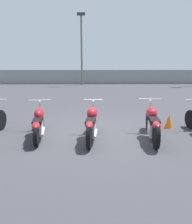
{
  "coord_description": "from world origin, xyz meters",
  "views": [
    {
      "loc": [
        -0.09,
        -6.27,
        2.08
      ],
      "look_at": [
        0.0,
        -0.05,
        0.65
      ],
      "focal_mm": 35.0,
      "sensor_mm": 36.0,
      "label": 1
    }
  ],
  "objects_px": {
    "light_pole_right": "(81,43)",
    "traffic_cone_far": "(169,121)",
    "motorcycle_slot_3": "(152,123)",
    "motorcycle_slot_2": "(92,124)",
    "motorcycle_slot_1": "(39,123)"
  },
  "relations": [
    {
      "from": "motorcycle_slot_1",
      "to": "motorcycle_slot_3",
      "type": "xyz_separation_m",
      "value": [
        3.16,
        -0.23,
        0.04
      ]
    },
    {
      "from": "motorcycle_slot_1",
      "to": "motorcycle_slot_2",
      "type": "xyz_separation_m",
      "value": [
        1.5,
        -0.26,
        0.03
      ]
    },
    {
      "from": "motorcycle_slot_3",
      "to": "traffic_cone_far",
      "type": "bearing_deg",
      "value": 58.42
    },
    {
      "from": "motorcycle_slot_3",
      "to": "traffic_cone_far",
      "type": "xyz_separation_m",
      "value": [
        0.82,
        1.03,
        -0.22
      ]
    },
    {
      "from": "motorcycle_slot_2",
      "to": "light_pole_right",
      "type": "bearing_deg",
      "value": 98.47
    },
    {
      "from": "motorcycle_slot_3",
      "to": "light_pole_right",
      "type": "bearing_deg",
      "value": 107.34
    },
    {
      "from": "motorcycle_slot_1",
      "to": "motorcycle_slot_3",
      "type": "height_order",
      "value": "motorcycle_slot_3"
    },
    {
      "from": "motorcycle_slot_3",
      "to": "motorcycle_slot_2",
      "type": "bearing_deg",
      "value": -171.92
    },
    {
      "from": "traffic_cone_far",
      "to": "motorcycle_slot_1",
      "type": "bearing_deg",
      "value": -168.67
    },
    {
      "from": "light_pole_right",
      "to": "motorcycle_slot_1",
      "type": "xyz_separation_m",
      "value": [
        -0.53,
        -14.25,
        -3.35
      ]
    },
    {
      "from": "light_pole_right",
      "to": "traffic_cone_far",
      "type": "relative_size",
      "value": 13.76
    },
    {
      "from": "motorcycle_slot_2",
      "to": "motorcycle_slot_3",
      "type": "bearing_deg",
      "value": 5.71
    },
    {
      "from": "light_pole_right",
      "to": "motorcycle_slot_1",
      "type": "height_order",
      "value": "light_pole_right"
    },
    {
      "from": "light_pole_right",
      "to": "motorcycle_slot_3",
      "type": "bearing_deg",
      "value": -79.7
    },
    {
      "from": "motorcycle_slot_1",
      "to": "traffic_cone_far",
      "type": "bearing_deg",
      "value": 2.91
    }
  ]
}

